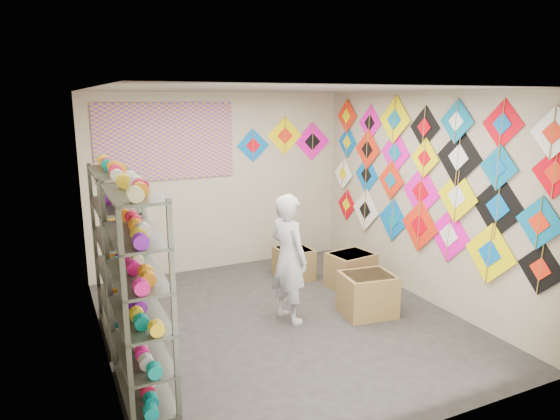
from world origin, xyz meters
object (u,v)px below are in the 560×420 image
carton_c (294,263)px  shelf_rack_front (139,297)px  shopkeeper (288,258)px  carton_b (351,270)px  shelf_rack_back (118,255)px  carton_a (367,294)px

carton_c → shelf_rack_front: bearing=-142.5°
shelf_rack_front → shopkeeper: shelf_rack_front is taller
carton_b → carton_c: size_ratio=1.14×
shelf_rack_back → carton_a: size_ratio=3.06×
shelf_rack_front → carton_a: 2.96m
carton_a → carton_c: size_ratio=1.19×
carton_c → shopkeeper: bearing=-121.6°
shelf_rack_back → carton_b: size_ratio=3.19×
carton_a → carton_b: carton_a is taller
carton_b → carton_c: 0.86m
shelf_rack_back → carton_c: size_ratio=3.65×
carton_b → carton_c: (-0.57, 0.65, -0.02)m
carton_a → carton_b: size_ratio=1.04×
shelf_rack_front → carton_b: shelf_rack_front is taller
shopkeeper → carton_b: size_ratio=2.59×
shopkeeper → carton_c: shopkeeper is taller
shelf_rack_back → carton_b: 3.22m
shelf_rack_front → carton_a: size_ratio=3.06×
shelf_rack_front → shopkeeper: size_ratio=1.23×
shelf_rack_back → shopkeeper: size_ratio=1.23×
carton_a → shopkeeper: bearing=171.3°
shelf_rack_back → carton_c: bearing=17.8°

